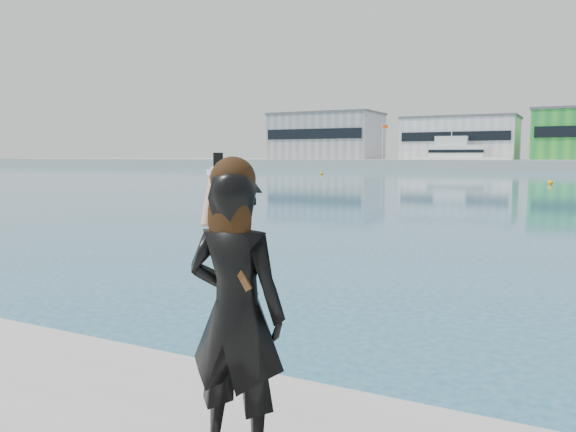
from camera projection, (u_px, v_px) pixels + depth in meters
name	position (u px, v px, depth m)	size (l,w,h in m)	color
far_quay	(568.00, 164.00, 118.64)	(320.00, 40.00, 2.00)	#9E9E99
warehouse_grey_left	(326.00, 136.00, 141.37)	(26.52, 16.36, 11.50)	gray
warehouse_white	(461.00, 138.00, 126.34)	(24.48, 15.35, 9.50)	silver
flagpole_left	(383.00, 139.00, 127.50)	(1.28, 0.16, 8.00)	silver
motor_yacht	(459.00, 157.00, 115.94)	(19.66, 7.31, 8.96)	white
buoy_near	(550.00, 184.00, 53.66)	(0.50, 0.50, 0.50)	#FFB00D
buoy_far	(322.00, 175.00, 82.98)	(0.50, 0.50, 0.50)	#FFB00D
woman	(235.00, 305.00, 3.47)	(0.68, 0.47, 1.90)	black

